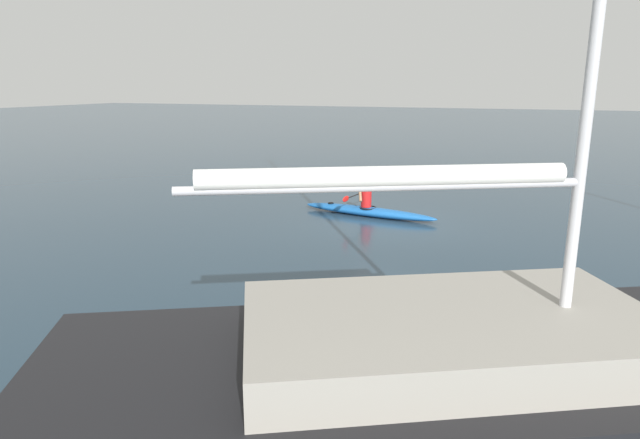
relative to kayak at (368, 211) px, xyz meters
name	(u,v)px	position (x,y,z in m)	size (l,w,h in m)	color
ground_plane	(388,224)	(-0.80, 0.71, -0.14)	(160.00, 160.00, 0.00)	#233847
kayak	(368,211)	(0.00, 0.00, 0.00)	(4.42, 1.19, 0.28)	#1959A5
kayaker	(366,196)	(0.10, -0.01, 0.48)	(0.55, 2.38, 0.78)	red
sailboat_twin_masted	(497,389)	(-4.46, 10.23, 0.59)	(10.25, 7.32, 12.79)	black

